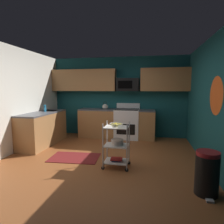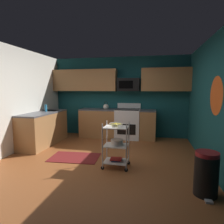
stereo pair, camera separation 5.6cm
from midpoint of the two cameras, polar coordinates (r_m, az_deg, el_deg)
The scene contains 17 objects.
floor at distance 4.36m, azimuth -3.24°, elevation -14.57°, with size 4.40×4.80×0.04m, color brown.
wall_back at distance 6.43m, azimuth 2.38°, elevation 4.47°, with size 4.52×0.06×2.60m, color #14474C.
wall_left at distance 5.12m, azimuth -28.22°, elevation 3.02°, with size 0.06×4.80×2.60m, color silver.
wall_right at distance 4.08m, azimuth 28.43°, elevation 2.22°, with size 0.06×4.80×2.60m, color #14474C.
wall_flower_decal at distance 3.90m, azimuth 28.83°, elevation 4.22°, with size 0.70×0.70×0.00m, color #E5591E.
counter_run at distance 5.93m, azimuth -6.75°, elevation -3.92°, with size 3.41×2.34×0.92m.
oven_range at distance 6.15m, azimuth 4.95°, elevation -3.37°, with size 0.76×0.65×1.10m.
upper_cabinets at distance 6.25m, azimuth 1.42°, elevation 9.45°, with size 4.40×0.33×0.70m.
microwave at distance 6.16m, azimuth 5.18°, elevation 8.06°, with size 0.70×0.39×0.40m.
rolling_cart at distance 3.90m, azimuth 1.62°, elevation -9.85°, with size 0.54×0.39×0.91m.
fruit_bowl at distance 3.80m, azimuth 1.64°, elevation -3.70°, with size 0.27×0.27×0.07m.
mixing_bowl_large at distance 3.88m, azimuth 1.87°, elevation -8.90°, with size 0.25×0.25×0.11m.
book_stack at distance 3.99m, azimuth 1.61°, elevation -13.87°, with size 0.24×0.20×0.05m.
kettle at distance 6.21m, azimuth -1.55°, elevation 1.58°, with size 0.21×0.18×0.26m.
dish_soap_bottle at distance 5.83m, azimuth -18.75°, elevation 1.09°, with size 0.06×0.06×0.20m, color #2D8CBF.
trash_can at distance 3.30m, azimuth 26.58°, elevation -16.04°, with size 0.34×0.42×0.66m.
floor_rug at distance 4.62m, azimuth -10.64°, elevation -13.07°, with size 1.10×0.70×0.01m, color maroon.
Camera 2 is at (1.10, -3.90, 1.58)m, focal length 30.85 mm.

